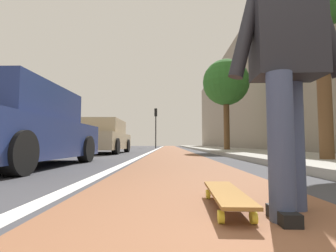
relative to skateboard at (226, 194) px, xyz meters
name	(u,v)px	position (x,y,z in m)	size (l,w,h in m)	color
ground_plane	(173,154)	(8.84, 0.18, -0.09)	(80.00, 80.00, 0.00)	#38383D
bike_lane_paint	(171,148)	(22.84, 0.18, -0.09)	(56.00, 1.92, 0.00)	brown
lane_stripe_white	(157,149)	(18.84, 1.29, -0.09)	(52.00, 0.16, 0.01)	silver
sidewalk_curb	(216,149)	(16.84, -3.09, -0.03)	(52.00, 3.20, 0.13)	#9E9B93
building_facade	(238,96)	(20.84, -5.88, 4.61)	(40.00, 1.20, 9.40)	gray
skateboard	(226,194)	(0.00, 0.00, 0.00)	(0.85, 0.24, 0.11)	yellow
skater_person	(286,59)	(-0.15, -0.35, 0.84)	(0.45, 0.72, 1.64)	#384260
parked_car_near	(14,129)	(2.86, 3.17, 0.60)	(4.10, 2.02, 1.46)	navy
parked_car_mid	(103,137)	(9.62, 3.30, 0.62)	(4.41, 1.91, 1.48)	tan
traffic_light	(156,121)	(24.20, 1.69, 2.72)	(0.33, 0.28, 4.06)	#2D2D2D
street_tree_mid	(226,83)	(11.62, -2.69, 3.57)	(2.46, 2.46, 4.93)	brown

